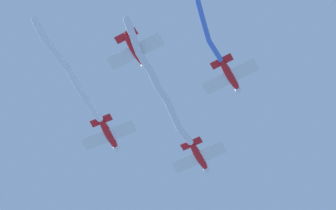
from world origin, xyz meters
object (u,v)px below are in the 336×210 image
object	(u,v)px
airplane_left_wing	(109,134)
airplane_slot	(135,51)
airplane_right_wing	(230,76)
airplane_lead	(199,157)

from	to	relation	value
airplane_left_wing	airplane_slot	distance (m)	12.54
airplane_right_wing	airplane_slot	bearing A→B (deg)	136.72
airplane_lead	airplane_right_wing	xyz separation A→B (m)	(-4.37, 11.75, 0.30)
airplane_lead	airplane_left_wing	distance (m)	12.54
airplane_lead	airplane_slot	bearing A→B (deg)	179.66
airplane_lead	airplane_right_wing	distance (m)	12.54
airplane_right_wing	airplane_slot	size ratio (longest dim) A/B	1.00
airplane_right_wing	airplane_lead	bearing A→B (deg)	46.74
airplane_left_wing	airplane_slot	world-z (taller)	airplane_slot
airplane_lead	airplane_right_wing	bearing A→B (deg)	-135.33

